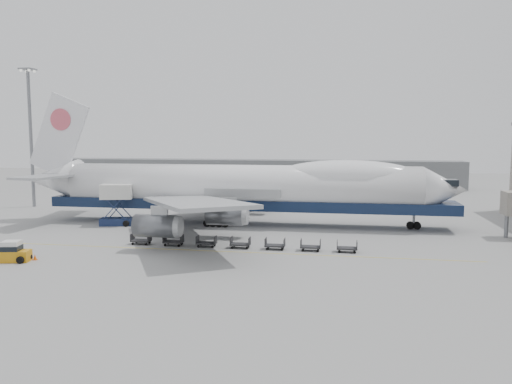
# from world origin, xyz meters

# --- Properties ---
(ground) EXTENTS (260.00, 260.00, 0.00)m
(ground) POSITION_xyz_m (0.00, 0.00, 0.00)
(ground) COLOR gray
(ground) RESTS_ON ground
(apron_line) EXTENTS (60.00, 0.15, 0.01)m
(apron_line) POSITION_xyz_m (0.00, -6.00, 0.01)
(apron_line) COLOR gold
(apron_line) RESTS_ON ground
(hangar) EXTENTS (110.00, 8.00, 7.00)m
(hangar) POSITION_xyz_m (-10.00, 70.00, 3.50)
(hangar) COLOR slate
(hangar) RESTS_ON ground
(floodlight_mast) EXTENTS (2.40, 2.40, 25.43)m
(floodlight_mast) POSITION_xyz_m (-42.00, 24.00, 14.27)
(floodlight_mast) COLOR slate
(floodlight_mast) RESTS_ON ground
(airliner) EXTENTS (67.00, 55.30, 19.98)m
(airliner) POSITION_xyz_m (0.64, 12.00, 5.62)
(airliner) COLOR white
(airliner) RESTS_ON ground
(catering_truck) EXTENTS (5.27, 4.12, 6.07)m
(catering_truck) POSITION_xyz_m (-17.79, 8.06, 3.44)
(catering_truck) COLOR #18254A
(catering_truck) RESTS_ON ground
(baggage_tug) EXTENTS (3.26, 2.18, 2.19)m
(baggage_tug) POSITION_xyz_m (-18.89, -14.22, 0.97)
(baggage_tug) COLOR orange
(baggage_tug) RESTS_ON ground
(traffic_cone) EXTENTS (0.42, 0.42, 0.62)m
(traffic_cone) POSITION_xyz_m (-17.11, -13.25, 0.29)
(traffic_cone) COLOR #ED5B0C
(traffic_cone) RESTS_ON ground
(dolly_0) EXTENTS (2.30, 1.35, 1.30)m
(dolly_0) POSITION_xyz_m (-9.09, -3.95, 0.53)
(dolly_0) COLOR #2D2D30
(dolly_0) RESTS_ON ground
(dolly_1) EXTENTS (2.30, 1.35, 1.30)m
(dolly_1) POSITION_xyz_m (-4.98, -3.95, 0.53)
(dolly_1) COLOR #2D2D30
(dolly_1) RESTS_ON ground
(dolly_2) EXTENTS (2.30, 1.35, 1.30)m
(dolly_2) POSITION_xyz_m (-0.87, -3.95, 0.53)
(dolly_2) COLOR #2D2D30
(dolly_2) RESTS_ON ground
(dolly_3) EXTENTS (2.30, 1.35, 1.30)m
(dolly_3) POSITION_xyz_m (3.24, -3.95, 0.53)
(dolly_3) COLOR #2D2D30
(dolly_3) RESTS_ON ground
(dolly_4) EXTENTS (2.30, 1.35, 1.30)m
(dolly_4) POSITION_xyz_m (7.35, -3.95, 0.53)
(dolly_4) COLOR #2D2D30
(dolly_4) RESTS_ON ground
(dolly_5) EXTENTS (2.30, 1.35, 1.30)m
(dolly_5) POSITION_xyz_m (11.46, -3.95, 0.53)
(dolly_5) COLOR #2D2D30
(dolly_5) RESTS_ON ground
(dolly_6) EXTENTS (2.30, 1.35, 1.30)m
(dolly_6) POSITION_xyz_m (15.57, -3.95, 0.53)
(dolly_6) COLOR #2D2D30
(dolly_6) RESTS_ON ground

